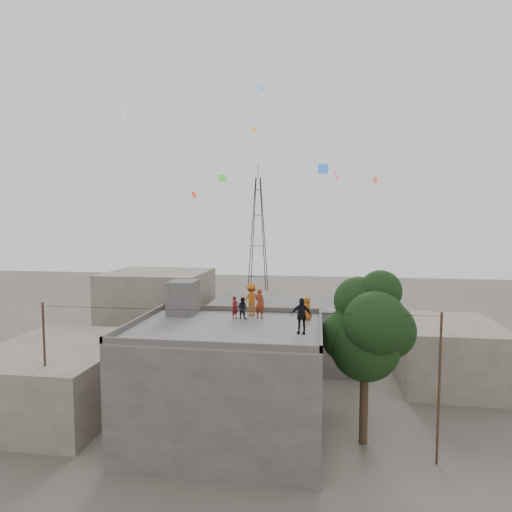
{
  "coord_description": "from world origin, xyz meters",
  "views": [
    {
      "loc": [
        4.77,
        -21.71,
        11.6
      ],
      "look_at": [
        1.07,
        3.48,
        9.57
      ],
      "focal_mm": 30.0,
      "sensor_mm": 36.0,
      "label": 1
    }
  ],
  "objects_px": {
    "tree": "(368,329)",
    "person_red_adult": "(260,304)",
    "stair_head_box": "(183,297)",
    "person_dark_adult": "(301,316)",
    "transmission_tower": "(258,239)"
  },
  "relations": [
    {
      "from": "person_dark_adult",
      "to": "tree",
      "type": "bearing_deg",
      "value": 30.16
    },
    {
      "from": "person_red_adult",
      "to": "stair_head_box",
      "type": "bearing_deg",
      "value": 18.02
    },
    {
      "from": "transmission_tower",
      "to": "person_red_adult",
      "type": "bearing_deg",
      "value": -81.76
    },
    {
      "from": "person_red_adult",
      "to": "person_dark_adult",
      "type": "relative_size",
      "value": 0.95
    },
    {
      "from": "stair_head_box",
      "to": "person_dark_adult",
      "type": "height_order",
      "value": "stair_head_box"
    },
    {
      "from": "stair_head_box",
      "to": "transmission_tower",
      "type": "xyz_separation_m",
      "value": [
        -0.8,
        37.4,
        1.97
      ]
    },
    {
      "from": "tree",
      "to": "person_dark_adult",
      "type": "xyz_separation_m",
      "value": [
        -3.4,
        -1.49,
        0.89
      ]
    },
    {
      "from": "stair_head_box",
      "to": "person_red_adult",
      "type": "xyz_separation_m",
      "value": [
        4.68,
        -0.45,
        -0.15
      ]
    },
    {
      "from": "stair_head_box",
      "to": "tree",
      "type": "height_order",
      "value": "tree"
    },
    {
      "from": "tree",
      "to": "person_dark_adult",
      "type": "distance_m",
      "value": 3.82
    },
    {
      "from": "transmission_tower",
      "to": "person_dark_adult",
      "type": "xyz_separation_m",
      "value": [
        7.96,
        -40.89,
        -2.08
      ]
    },
    {
      "from": "stair_head_box",
      "to": "tree",
      "type": "relative_size",
      "value": 0.22
    },
    {
      "from": "stair_head_box",
      "to": "transmission_tower",
      "type": "bearing_deg",
      "value": 91.23
    },
    {
      "from": "transmission_tower",
      "to": "person_red_adult",
      "type": "xyz_separation_m",
      "value": [
        5.48,
        -37.85,
        -2.12
      ]
    },
    {
      "from": "tree",
      "to": "person_red_adult",
      "type": "relative_size",
      "value": 5.36
    }
  ]
}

